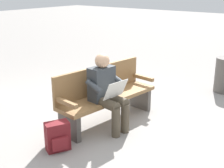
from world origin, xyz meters
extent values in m
plane|color=gray|center=(0.00, 0.00, 0.00)|extent=(40.00, 40.00, 0.00)
cube|color=olive|center=(0.00, 0.00, 0.42)|extent=(1.84, 0.69, 0.06)
cube|color=olive|center=(-0.03, -0.21, 0.68)|extent=(1.79, 0.26, 0.45)
cube|color=olive|center=(-0.84, 0.10, 0.57)|extent=(0.12, 0.48, 0.06)
cube|color=olive|center=(0.84, -0.10, 0.57)|extent=(0.12, 0.48, 0.06)
cube|color=#4C4742|center=(-0.79, 0.09, 0.20)|extent=(0.13, 0.44, 0.39)
cube|color=#4C4742|center=(0.79, -0.09, 0.20)|extent=(0.13, 0.44, 0.39)
cube|color=#33383D|center=(0.20, 0.03, 0.71)|extent=(0.42, 0.27, 0.52)
sphere|color=tan|center=(0.20, 0.05, 1.07)|extent=(0.22, 0.22, 0.22)
cylinder|color=#4C4233|center=(0.13, 0.25, 0.47)|extent=(0.20, 0.43, 0.15)
cylinder|color=#4C4233|center=(0.32, 0.22, 0.47)|extent=(0.20, 0.43, 0.15)
cylinder|color=#4C4233|center=(0.15, 0.43, 0.23)|extent=(0.13, 0.13, 0.45)
cylinder|color=#4C4233|center=(0.35, 0.41, 0.23)|extent=(0.13, 0.13, 0.45)
cylinder|color=#33383D|center=(-0.03, 0.15, 0.74)|extent=(0.13, 0.32, 0.18)
cylinder|color=#33383D|center=(0.45, 0.10, 0.74)|extent=(0.13, 0.32, 0.18)
cube|color=silver|center=(0.24, 0.32, 0.68)|extent=(0.41, 0.18, 0.27)
cube|color=maroon|center=(1.13, 0.02, 0.20)|extent=(0.36, 0.30, 0.40)
cube|color=maroon|center=(1.18, 0.12, 0.14)|extent=(0.22, 0.13, 0.18)
camera|label=1|loc=(3.63, 2.88, 2.16)|focal=49.49mm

